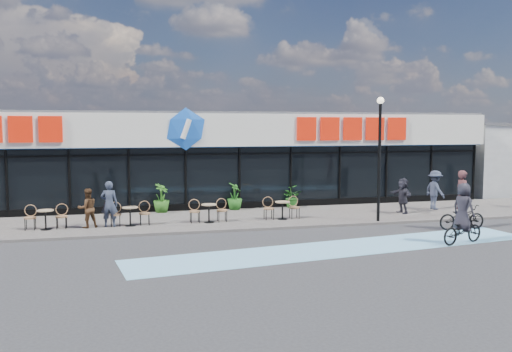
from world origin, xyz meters
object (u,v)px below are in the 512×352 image
(patron_left, at_px, (109,204))
(pedestrian_b, at_px, (435,190))
(patron_right, at_px, (87,208))
(potted_plant_mid, at_px, (235,196))
(potted_plant_right, at_px, (291,197))
(cyclist_b, at_px, (462,210))
(lamp_post, at_px, (380,148))
(cyclist_a, at_px, (463,221))
(potted_plant_left, at_px, (161,198))
(pedestrian_a, at_px, (403,196))

(patron_left, xyz_separation_m, pedestrian_b, (14.51, 0.88, 0.02))
(patron_right, xyz_separation_m, pedestrian_b, (15.30, 0.88, 0.15))
(potted_plant_mid, distance_m, potted_plant_right, 2.70)
(cyclist_b, bearing_deg, patron_left, 165.66)
(lamp_post, height_order, cyclist_b, lamp_post)
(cyclist_a, distance_m, cyclist_b, 2.67)
(pedestrian_b, bearing_deg, potted_plant_left, 72.77)
(patron_right, distance_m, pedestrian_b, 15.33)
(cyclist_b, bearing_deg, potted_plant_right, 127.13)
(potted_plant_left, bearing_deg, cyclist_a, -42.66)
(potted_plant_right, bearing_deg, patron_right, -161.53)
(pedestrian_a, relative_size, cyclist_b, 0.69)
(potted_plant_mid, height_order, patron_left, patron_left)
(lamp_post, bearing_deg, patron_left, 172.61)
(patron_left, distance_m, pedestrian_a, 12.48)
(potted_plant_right, bearing_deg, lamp_post, -62.19)
(lamp_post, relative_size, patron_right, 3.33)
(potted_plant_left, height_order, patron_right, patron_right)
(potted_plant_left, xyz_separation_m, potted_plant_mid, (3.33, -0.02, -0.03))
(potted_plant_right, xyz_separation_m, pedestrian_b, (6.29, -2.12, 0.39))
(potted_plant_right, distance_m, patron_right, 9.50)
(potted_plant_right, distance_m, patron_left, 8.75)
(patron_left, xyz_separation_m, patron_right, (-0.79, -0.01, -0.13))
(potted_plant_left, bearing_deg, potted_plant_right, -0.48)
(patron_right, relative_size, cyclist_b, 0.66)
(patron_right, bearing_deg, pedestrian_b, 163.25)
(lamp_post, relative_size, cyclist_b, 2.20)
(pedestrian_a, bearing_deg, patron_right, -94.74)
(patron_left, bearing_deg, potted_plant_left, -116.82)
(pedestrian_a, bearing_deg, potted_plant_right, -128.99)
(cyclist_b, bearing_deg, pedestrian_b, 70.26)
(cyclist_b, bearing_deg, patron_right, 166.48)
(lamp_post, distance_m, potted_plant_mid, 7.06)
(patron_left, distance_m, pedestrian_b, 14.53)
(potted_plant_right, bearing_deg, potted_plant_left, 179.52)
(pedestrian_a, xyz_separation_m, pedestrian_b, (2.03, 0.68, 0.11))
(potted_plant_left, bearing_deg, cyclist_b, -30.52)
(patron_right, relative_size, cyclist_a, 0.73)
(patron_right, relative_size, pedestrian_b, 0.84)
(patron_left, bearing_deg, cyclist_b, 174.46)
(lamp_post, xyz_separation_m, patron_right, (-11.31, 1.36, -2.22))
(lamp_post, xyz_separation_m, pedestrian_a, (1.96, 1.56, -2.19))
(potted_plant_mid, distance_m, patron_left, 6.30)
(potted_plant_left, bearing_deg, potted_plant_mid, -0.39)
(pedestrian_a, xyz_separation_m, cyclist_b, (0.53, -3.51, -0.12))
(potted_plant_mid, relative_size, pedestrian_b, 0.69)
(potted_plant_left, xyz_separation_m, pedestrian_b, (12.32, -2.17, 0.25))
(potted_plant_right, height_order, cyclist_b, cyclist_b)
(patron_right, xyz_separation_m, pedestrian_a, (13.27, 0.20, 0.03))
(pedestrian_a, bearing_deg, patron_left, -94.72)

